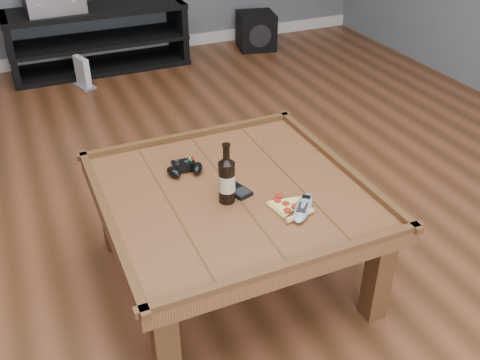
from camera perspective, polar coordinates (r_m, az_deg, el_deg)
name	(u,v)px	position (r m, az deg, el deg)	size (l,w,h in m)	color
ground	(233,277)	(2.36, -0.71, -10.28)	(6.00, 6.00, 0.00)	#442613
baseboard	(96,53)	(4.89, -15.09, 12.93)	(5.00, 0.02, 0.10)	silver
coffee_table	(233,203)	(2.11, -0.78, -2.47)	(1.03, 1.03, 0.48)	#4F2E16
media_console	(99,39)	(4.60, -14.86, 14.35)	(1.40, 0.45, 0.50)	black
beer_bottle	(227,179)	(1.97, -1.43, 0.12)	(0.06, 0.06, 0.24)	black
game_controller	(185,168)	(2.19, -5.92, 1.28)	(0.17, 0.12, 0.04)	black
pizza_slice	(288,207)	(1.98, 5.10, -2.88)	(0.17, 0.24, 0.02)	tan
smartphone	(237,190)	(2.07, -0.33, -1.08)	(0.10, 0.13, 0.02)	black
remote_control	(303,208)	(1.97, 6.75, -2.93)	(0.17, 0.19, 0.03)	gray
av_receiver	(54,1)	(4.47, -19.25, 17.56)	(0.44, 0.37, 0.15)	black
subwoofer	(256,31)	(4.97, 1.73, 15.62)	(0.37, 0.37, 0.31)	black
game_console	(83,74)	(4.29, -16.42, 10.83)	(0.16, 0.21, 0.23)	gray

